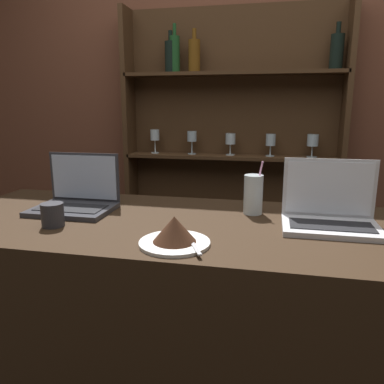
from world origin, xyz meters
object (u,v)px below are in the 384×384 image
at_px(water_glass, 253,194).
at_px(laptop_near, 77,198).
at_px(laptop_far, 330,212).
at_px(coffee_cup, 53,215).
at_px(cake_plate, 175,233).

bearing_deg(water_glass, laptop_near, -172.87).
xyz_separation_m(laptop_near, laptop_far, (0.93, -0.02, 0.00)).
distance_m(laptop_near, coffee_cup, 0.21).
bearing_deg(laptop_far, cake_plate, -150.02).
bearing_deg(coffee_cup, laptop_near, 96.90).
relative_size(laptop_far, water_glass, 1.54).
distance_m(laptop_far, water_glass, 0.28).
bearing_deg(laptop_near, water_glass, 7.13).
bearing_deg(water_glass, cake_plate, -118.84).
bearing_deg(laptop_near, cake_plate, -31.74).
bearing_deg(laptop_far, laptop_near, 178.66).
distance_m(cake_plate, coffee_cup, 0.45).
xyz_separation_m(cake_plate, coffee_cup, (-0.44, 0.08, 0.00)).
xyz_separation_m(water_glass, coffee_cup, (-0.65, -0.29, -0.03)).
height_order(laptop_near, coffee_cup, laptop_near).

